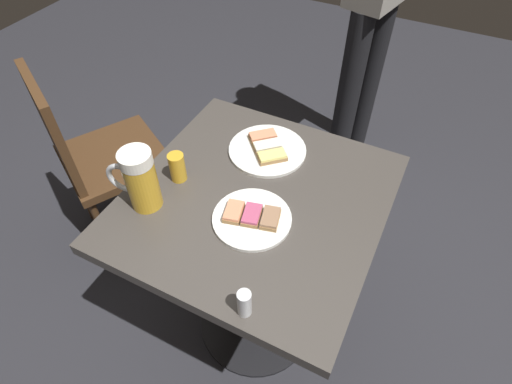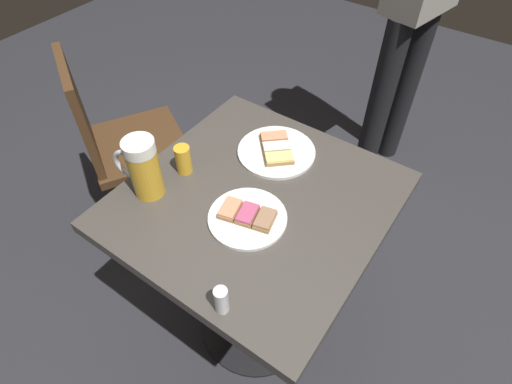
{
  "view_description": "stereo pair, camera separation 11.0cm",
  "coord_description": "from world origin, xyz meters",
  "px_view_note": "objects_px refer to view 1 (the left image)",
  "views": [
    {
      "loc": [
        0.67,
        0.33,
        1.58
      ],
      "look_at": [
        0.0,
        0.0,
        0.77
      ],
      "focal_mm": 28.93,
      "sensor_mm": 36.0,
      "label": 1
    },
    {
      "loc": [
        0.61,
        0.43,
        1.58
      ],
      "look_at": [
        0.0,
        0.0,
        0.77
      ],
      "focal_mm": 28.93,
      "sensor_mm": 36.0,
      "label": 2
    }
  ],
  "objects_px": {
    "plate_far": "(267,149)",
    "salt_shaker": "(244,303)",
    "beer_glass_small": "(177,167)",
    "beer_mug": "(139,180)",
    "plate_near": "(252,218)",
    "cafe_chair": "(95,153)"
  },
  "relations": [
    {
      "from": "beer_glass_small",
      "to": "beer_mug",
      "type": "bearing_deg",
      "value": -13.25
    },
    {
      "from": "beer_glass_small",
      "to": "salt_shaker",
      "type": "distance_m",
      "value": 0.45
    },
    {
      "from": "salt_shaker",
      "to": "cafe_chair",
      "type": "distance_m",
      "value": 1.05
    },
    {
      "from": "beer_mug",
      "to": "salt_shaker",
      "type": "height_order",
      "value": "beer_mug"
    },
    {
      "from": "plate_far",
      "to": "beer_mug",
      "type": "height_order",
      "value": "beer_mug"
    },
    {
      "from": "beer_mug",
      "to": "cafe_chair",
      "type": "relative_size",
      "value": 0.21
    },
    {
      "from": "beer_mug",
      "to": "cafe_chair",
      "type": "distance_m",
      "value": 0.69
    },
    {
      "from": "beer_glass_small",
      "to": "salt_shaker",
      "type": "xyz_separation_m",
      "value": [
        0.27,
        0.35,
        -0.01
      ]
    },
    {
      "from": "beer_mug",
      "to": "salt_shaker",
      "type": "bearing_deg",
      "value": 67.45
    },
    {
      "from": "plate_near",
      "to": "plate_far",
      "type": "height_order",
      "value": "same"
    },
    {
      "from": "plate_far",
      "to": "salt_shaker",
      "type": "height_order",
      "value": "salt_shaker"
    },
    {
      "from": "plate_near",
      "to": "plate_far",
      "type": "relative_size",
      "value": 0.88
    },
    {
      "from": "plate_near",
      "to": "beer_glass_small",
      "type": "xyz_separation_m",
      "value": [
        -0.04,
        -0.25,
        0.03
      ]
    },
    {
      "from": "salt_shaker",
      "to": "plate_far",
      "type": "bearing_deg",
      "value": -159.76
    },
    {
      "from": "plate_far",
      "to": "plate_near",
      "type": "bearing_deg",
      "value": 17.14
    },
    {
      "from": "plate_far",
      "to": "salt_shaker",
      "type": "xyz_separation_m",
      "value": [
        0.49,
        0.18,
        0.03
      ]
    },
    {
      "from": "plate_near",
      "to": "beer_glass_small",
      "type": "distance_m",
      "value": 0.26
    },
    {
      "from": "beer_mug",
      "to": "plate_far",
      "type": "bearing_deg",
      "value": 148.82
    },
    {
      "from": "plate_far",
      "to": "beer_glass_small",
      "type": "height_order",
      "value": "beer_glass_small"
    },
    {
      "from": "salt_shaker",
      "to": "cafe_chair",
      "type": "relative_size",
      "value": 0.09
    },
    {
      "from": "plate_near",
      "to": "beer_mug",
      "type": "xyz_separation_m",
      "value": [
        0.07,
        -0.28,
        0.08
      ]
    },
    {
      "from": "salt_shaker",
      "to": "beer_glass_small",
      "type": "bearing_deg",
      "value": -127.91
    }
  ]
}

